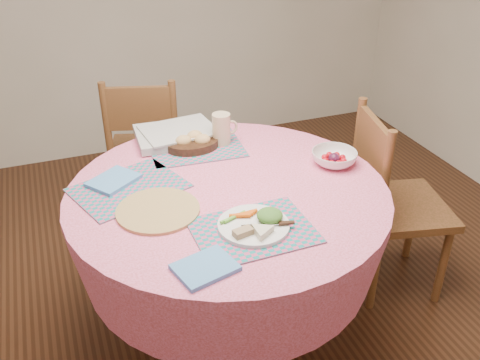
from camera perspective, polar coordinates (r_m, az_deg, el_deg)
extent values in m
plane|color=#331C0F|center=(2.52, -1.11, -15.75)|extent=(4.00, 4.00, 0.00)
cylinder|color=pink|center=(2.06, -1.30, -1.45)|extent=(1.24, 1.24, 0.04)
cone|color=pink|center=(2.15, -1.25, -5.31)|extent=(1.24, 1.24, 0.30)
cylinder|color=black|center=(2.36, -1.16, -12.04)|extent=(0.14, 0.14, 0.44)
cylinder|color=black|center=(2.50, -1.11, -15.27)|extent=(0.56, 0.56, 0.06)
cube|color=brown|center=(2.62, 16.84, -2.79)|extent=(0.49, 0.51, 0.04)
cylinder|color=brown|center=(2.69, 20.84, -8.39)|extent=(0.05, 0.05, 0.44)
cylinder|color=brown|center=(2.94, 17.87, -4.27)|extent=(0.05, 0.05, 0.44)
cylinder|color=brown|center=(2.56, 14.20, -9.34)|extent=(0.05, 0.05, 0.44)
cylinder|color=brown|center=(2.82, 11.75, -4.91)|extent=(0.05, 0.05, 0.44)
cylinder|color=brown|center=(2.29, 15.17, -0.44)|extent=(0.05, 0.05, 0.49)
cylinder|color=brown|center=(2.58, 12.39, 3.48)|extent=(0.05, 0.05, 0.49)
cube|color=brown|center=(2.39, 13.98, 3.68)|extent=(0.11, 0.35, 0.23)
cube|color=brown|center=(3.08, -9.82, 3.07)|extent=(0.52, 0.50, 0.04)
cylinder|color=brown|center=(3.31, -6.33, 1.15)|extent=(0.05, 0.05, 0.43)
cylinder|color=brown|center=(3.34, -12.22, 0.93)|extent=(0.05, 0.05, 0.43)
cylinder|color=brown|center=(3.03, -6.48, -1.82)|extent=(0.05, 0.05, 0.43)
cylinder|color=brown|center=(3.06, -12.90, -2.02)|extent=(0.05, 0.05, 0.43)
cylinder|color=brown|center=(2.80, -7.02, 5.87)|extent=(0.05, 0.05, 0.48)
cylinder|color=brown|center=(2.84, -13.98, 5.54)|extent=(0.05, 0.05, 0.48)
cube|color=brown|center=(2.78, -10.71, 7.51)|extent=(0.34, 0.13, 0.23)
cube|color=#178082|center=(1.81, 1.43, -5.43)|extent=(0.40, 0.31, 0.01)
cube|color=#178082|center=(2.09, -11.77, -0.83)|extent=(0.48, 0.42, 0.01)
cube|color=#178082|center=(2.36, -4.71, 3.49)|extent=(0.42, 0.33, 0.01)
cylinder|color=olive|center=(1.93, -8.74, -3.21)|extent=(0.30, 0.30, 0.01)
cube|color=#5290D3|center=(1.66, -3.74, -9.30)|extent=(0.21, 0.18, 0.01)
cube|color=#5290D3|center=(2.13, -13.33, -0.04)|extent=(0.23, 0.22, 0.01)
cylinder|color=white|center=(1.82, 1.45, -4.86)|extent=(0.25, 0.25, 0.01)
ellipsoid|color=#26591E|center=(1.82, 3.33, -3.99)|extent=(0.11, 0.11, 0.04)
cylinder|color=beige|center=(1.76, 1.95, -5.55)|extent=(0.12, 0.12, 0.02)
cube|color=#947C55|center=(1.77, -0.08, -5.42)|extent=(0.07, 0.05, 0.02)
cube|color=silver|center=(1.80, 2.40, -4.95)|extent=(0.15, 0.05, 0.00)
cylinder|color=black|center=(2.34, -5.09, 3.83)|extent=(0.23, 0.23, 0.03)
ellipsoid|color=#EDCF79|center=(2.32, -6.08, 4.46)|extent=(0.07, 0.06, 0.05)
ellipsoid|color=#EDCF79|center=(2.36, -4.86, 4.98)|extent=(0.07, 0.06, 0.05)
ellipsoid|color=#EDCF79|center=(2.32, -4.04, 4.57)|extent=(0.07, 0.06, 0.05)
cylinder|color=#D1B68F|center=(2.36, -2.01, 5.48)|extent=(0.08, 0.08, 0.14)
torus|color=#D1B68F|center=(2.37, -1.02, 5.64)|extent=(0.07, 0.01, 0.07)
imported|color=white|center=(2.24, 10.01, 2.33)|extent=(0.19, 0.19, 0.06)
sphere|color=red|center=(2.26, 10.88, 2.36)|extent=(0.03, 0.03, 0.03)
sphere|color=red|center=(2.28, 10.27, 2.62)|extent=(0.03, 0.03, 0.03)
sphere|color=red|center=(2.27, 9.50, 2.64)|extent=(0.03, 0.03, 0.03)
sphere|color=red|center=(2.25, 9.02, 2.40)|extent=(0.03, 0.03, 0.03)
sphere|color=red|center=(2.23, 9.10, 2.03)|extent=(0.03, 0.03, 0.03)
sphere|color=red|center=(2.21, 9.72, 1.75)|extent=(0.03, 0.03, 0.03)
sphere|color=red|center=(2.21, 10.50, 1.74)|extent=(0.03, 0.03, 0.03)
sphere|color=red|center=(2.24, 10.98, 1.99)|extent=(0.03, 0.03, 0.03)
sphere|color=#42122E|center=(2.24, 10.00, 2.26)|extent=(0.05, 0.05, 0.05)
cube|color=silver|center=(2.44, -6.97, 4.80)|extent=(0.35, 0.29, 0.03)
cube|color=silver|center=(2.43, -6.54, 5.33)|extent=(0.34, 0.28, 0.01)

